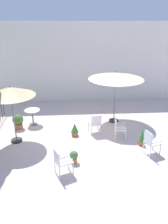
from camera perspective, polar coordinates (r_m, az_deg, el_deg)
The scene contains 13 objects.
ground_plane at distance 9.54m, azimuth 0.04°, elevation -6.01°, with size 60.00×60.00×0.00m, color beige.
villa_facade at distance 13.12m, azimuth -1.33°, elevation 12.19°, with size 11.45×0.30×4.40m, color silver.
patio_umbrella_0 at distance 8.74m, azimuth -17.98°, elevation 4.75°, with size 1.82×1.82×2.31m.
patio_umbrella_1 at distance 10.20m, azimuth 8.07°, elevation 8.90°, with size 2.46×2.46×2.42m.
cafe_table_0 at distance 10.58m, azimuth -12.80°, elevation -0.60°, with size 0.69×0.69×0.72m.
patio_chair_0 at distance 9.31m, azimuth 8.66°, elevation -3.64°, with size 0.51×0.54×0.84m.
patio_chair_1 at distance 8.43m, azimuth 16.40°, elevation -7.06°, with size 0.58×0.56×0.92m.
patio_chair_3 at distance 9.51m, azimuth 2.87°, elevation -2.72°, with size 0.53×0.54×0.89m.
patio_chair_4 at distance 7.14m, azimuth -5.74°, elevation -11.99°, with size 0.62×0.59×0.90m.
potted_plant_0 at distance 10.42m, azimuth -16.23°, elevation -2.17°, with size 0.47×0.47×0.66m.
potted_plant_1 at distance 9.01m, azimuth 14.30°, elevation -6.24°, with size 0.24×0.24×0.68m.
potted_plant_2 at distance 7.80m, azimuth -2.57°, elevation -11.05°, with size 0.29×0.29×0.45m.
potted_plant_3 at distance 9.43m, azimuth -2.36°, elevation -4.33°, with size 0.33×0.33×0.57m.
Camera 1 is at (-0.57, -8.35, 4.57)m, focal length 36.43 mm.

